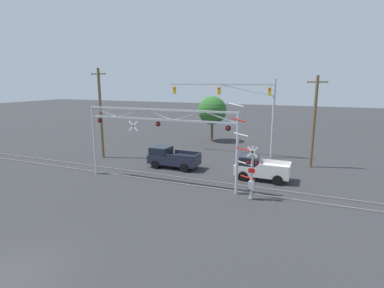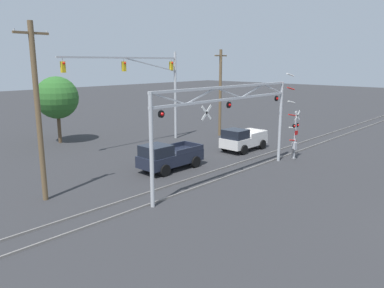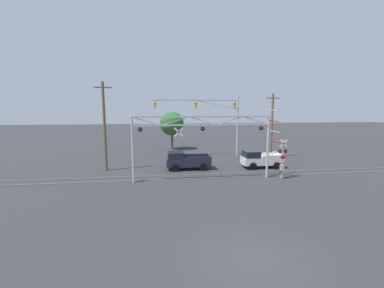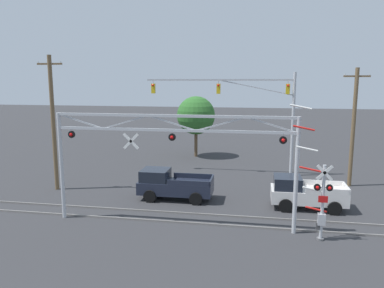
{
  "view_description": "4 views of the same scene",
  "coord_description": "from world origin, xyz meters",
  "px_view_note": "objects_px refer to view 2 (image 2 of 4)",
  "views": [
    {
      "loc": [
        11.22,
        -7.41,
        7.96
      ],
      "look_at": [
        2.06,
        14.64,
        2.99
      ],
      "focal_mm": 28.0,
      "sensor_mm": 36.0,
      "label": 1
    },
    {
      "loc": [
        -18.25,
        -1.18,
        7.34
      ],
      "look_at": [
        -0.16,
        15.69,
        1.91
      ],
      "focal_mm": 35.0,
      "sensor_mm": 36.0,
      "label": 2
    },
    {
      "loc": [
        -4.12,
        -10.17,
        6.65
      ],
      "look_at": [
        -0.96,
        12.92,
        3.37
      ],
      "focal_mm": 24.0,
      "sensor_mm": 36.0,
      "label": 3
    },
    {
      "loc": [
        4.32,
        -5.86,
        7.69
      ],
      "look_at": [
        0.76,
        14.37,
        4.16
      ],
      "focal_mm": 35.0,
      "sensor_mm": 36.0,
      "label": 4
    }
  ],
  "objects_px": {
    "traffic_signal_span": "(152,80)",
    "background_tree_beyond_span": "(57,98)",
    "crossing_gantry": "(229,112)",
    "crossing_signal_mast": "(294,133)",
    "pickup_truck_following": "(242,139)",
    "utility_pole_left": "(38,112)",
    "pickup_truck_lead": "(168,156)",
    "utility_pole_right": "(220,92)"
  },
  "relations": [
    {
      "from": "traffic_signal_span",
      "to": "background_tree_beyond_span",
      "type": "xyz_separation_m",
      "value": [
        -5.98,
        6.3,
        -1.58
      ]
    },
    {
      "from": "crossing_gantry",
      "to": "crossing_signal_mast",
      "type": "relative_size",
      "value": 1.94
    },
    {
      "from": "pickup_truck_following",
      "to": "background_tree_beyond_span",
      "type": "relative_size",
      "value": 0.72
    },
    {
      "from": "utility_pole_left",
      "to": "crossing_signal_mast",
      "type": "bearing_deg",
      "value": -18.55
    },
    {
      "from": "background_tree_beyond_span",
      "to": "traffic_signal_span",
      "type": "bearing_deg",
      "value": -46.48
    },
    {
      "from": "traffic_signal_span",
      "to": "background_tree_beyond_span",
      "type": "height_order",
      "value": "traffic_signal_span"
    },
    {
      "from": "crossing_signal_mast",
      "to": "traffic_signal_span",
      "type": "xyz_separation_m",
      "value": [
        -3.14,
        12.54,
        3.66
      ]
    },
    {
      "from": "crossing_signal_mast",
      "to": "pickup_truck_lead",
      "type": "xyz_separation_m",
      "value": [
        -8.43,
        5.0,
        -1.14
      ]
    },
    {
      "from": "utility_pole_left",
      "to": "utility_pole_right",
      "type": "xyz_separation_m",
      "value": [
        20.71,
        4.54,
        -0.41
      ]
    },
    {
      "from": "utility_pole_left",
      "to": "background_tree_beyond_span",
      "type": "xyz_separation_m",
      "value": [
        7.85,
        13.15,
        -0.65
      ]
    },
    {
      "from": "utility_pole_right",
      "to": "crossing_gantry",
      "type": "bearing_deg",
      "value": -139.22
    },
    {
      "from": "pickup_truck_following",
      "to": "crossing_gantry",
      "type": "bearing_deg",
      "value": -150.96
    },
    {
      "from": "pickup_truck_following",
      "to": "utility_pole_left",
      "type": "height_order",
      "value": "utility_pole_left"
    },
    {
      "from": "utility_pole_left",
      "to": "utility_pole_right",
      "type": "relative_size",
      "value": 1.09
    },
    {
      "from": "pickup_truck_following",
      "to": "background_tree_beyond_span",
      "type": "bearing_deg",
      "value": 122.35
    },
    {
      "from": "pickup_truck_following",
      "to": "background_tree_beyond_span",
      "type": "height_order",
      "value": "background_tree_beyond_span"
    },
    {
      "from": "crossing_gantry",
      "to": "crossing_signal_mast",
      "type": "bearing_deg",
      "value": -4.94
    },
    {
      "from": "traffic_signal_span",
      "to": "utility_pole_left",
      "type": "bearing_deg",
      "value": -153.65
    },
    {
      "from": "utility_pole_left",
      "to": "utility_pole_right",
      "type": "distance_m",
      "value": 21.2
    },
    {
      "from": "pickup_truck_lead",
      "to": "background_tree_beyond_span",
      "type": "distance_m",
      "value": 14.22
    },
    {
      "from": "crossing_signal_mast",
      "to": "background_tree_beyond_span",
      "type": "distance_m",
      "value": 21.03
    },
    {
      "from": "utility_pole_right",
      "to": "background_tree_beyond_span",
      "type": "relative_size",
      "value": 1.4
    },
    {
      "from": "crossing_gantry",
      "to": "background_tree_beyond_span",
      "type": "bearing_deg",
      "value": 95.46
    },
    {
      "from": "traffic_signal_span",
      "to": "pickup_truck_lead",
      "type": "distance_m",
      "value": 10.38
    },
    {
      "from": "traffic_signal_span",
      "to": "utility_pole_left",
      "type": "relative_size",
      "value": 1.29
    },
    {
      "from": "pickup_truck_lead",
      "to": "background_tree_beyond_span",
      "type": "relative_size",
      "value": 0.78
    },
    {
      "from": "utility_pole_right",
      "to": "traffic_signal_span",
      "type": "bearing_deg",
      "value": 161.45
    },
    {
      "from": "crossing_signal_mast",
      "to": "traffic_signal_span",
      "type": "relative_size",
      "value": 0.55
    },
    {
      "from": "crossing_gantry",
      "to": "background_tree_beyond_span",
      "type": "relative_size",
      "value": 2.1
    },
    {
      "from": "utility_pole_right",
      "to": "background_tree_beyond_span",
      "type": "height_order",
      "value": "utility_pole_right"
    },
    {
      "from": "utility_pole_left",
      "to": "background_tree_beyond_span",
      "type": "relative_size",
      "value": 1.53
    },
    {
      "from": "pickup_truck_lead",
      "to": "utility_pole_right",
      "type": "relative_size",
      "value": 0.56
    },
    {
      "from": "pickup_truck_lead",
      "to": "pickup_truck_following",
      "type": "relative_size",
      "value": 1.08
    },
    {
      "from": "crossing_gantry",
      "to": "crossing_signal_mast",
      "type": "height_order",
      "value": "crossing_signal_mast"
    },
    {
      "from": "utility_pole_right",
      "to": "pickup_truck_lead",
      "type": "bearing_deg",
      "value": -156.73
    },
    {
      "from": "utility_pole_left",
      "to": "background_tree_beyond_span",
      "type": "height_order",
      "value": "utility_pole_left"
    },
    {
      "from": "crossing_gantry",
      "to": "pickup_truck_lead",
      "type": "bearing_deg",
      "value": 103.51
    },
    {
      "from": "crossing_gantry",
      "to": "utility_pole_left",
      "type": "xyz_separation_m",
      "value": [
        -9.59,
        5.05,
        0.51
      ]
    },
    {
      "from": "pickup_truck_lead",
      "to": "pickup_truck_following",
      "type": "distance_m",
      "value": 8.3
    },
    {
      "from": "crossing_gantry",
      "to": "traffic_signal_span",
      "type": "relative_size",
      "value": 1.06
    },
    {
      "from": "crossing_signal_mast",
      "to": "pickup_truck_following",
      "type": "relative_size",
      "value": 1.5
    },
    {
      "from": "utility_pole_left",
      "to": "background_tree_beyond_span",
      "type": "distance_m",
      "value": 15.32
    }
  ]
}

